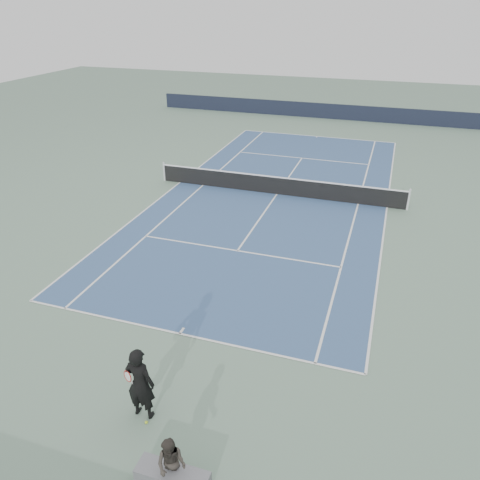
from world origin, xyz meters
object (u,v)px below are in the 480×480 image
(tennis_player, at_px, (140,383))
(spectator_bench, at_px, (172,472))
(tennis_net, at_px, (277,185))
(tennis_ball, at_px, (146,422))

(tennis_player, xyz_separation_m, spectator_bench, (1.52, -1.53, -0.51))
(tennis_player, relative_size, spectator_bench, 1.29)
(tennis_net, height_order, tennis_player, tennis_player)
(tennis_player, height_order, tennis_ball, tennis_player)
(tennis_net, height_order, tennis_ball, tennis_net)
(tennis_net, xyz_separation_m, tennis_ball, (0.65, -15.18, -0.47))
(tennis_net, distance_m, tennis_player, 14.95)
(tennis_net, height_order, spectator_bench, spectator_bench)
(tennis_net, bearing_deg, spectator_bench, -83.14)
(tennis_net, xyz_separation_m, tennis_player, (0.46, -14.94, 0.50))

